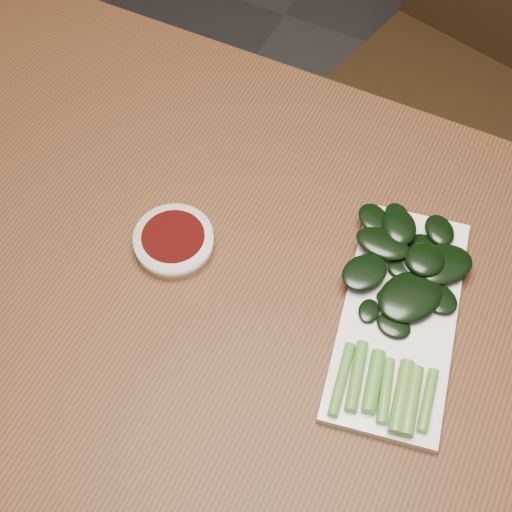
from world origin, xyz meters
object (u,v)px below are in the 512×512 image
object	(u,v)px
table	(264,323)
sauce_bowl	(174,241)
serving_plate	(398,317)
gai_lan	(404,290)
chair_far	(461,71)

from	to	relation	value
table	sauce_bowl	xyz separation A→B (m)	(-0.14, 0.02, 0.09)
serving_plate	gai_lan	world-z (taller)	gai_lan
gai_lan	table	bearing A→B (deg)	-154.31
chair_far	sauce_bowl	xyz separation A→B (m)	(-0.23, -0.78, 0.28)
sauce_bowl	table	bearing A→B (deg)	-7.54
chair_far	table	bearing A→B (deg)	-81.51
table	sauce_bowl	world-z (taller)	sauce_bowl
gai_lan	chair_far	bearing A→B (deg)	96.05
sauce_bowl	serving_plate	size ratio (longest dim) A/B	0.31
table	serving_plate	xyz separation A→B (m)	(0.17, 0.05, 0.08)
sauce_bowl	serving_plate	xyz separation A→B (m)	(0.31, 0.03, -0.01)
chair_far	gai_lan	size ratio (longest dim) A/B	2.70
sauce_bowl	serving_plate	distance (m)	0.31
chair_far	gai_lan	bearing A→B (deg)	-69.54
serving_plate	chair_far	bearing A→B (deg)	96.27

